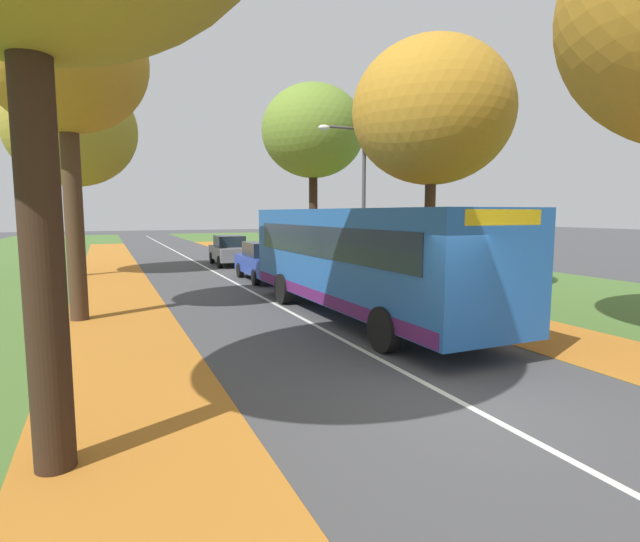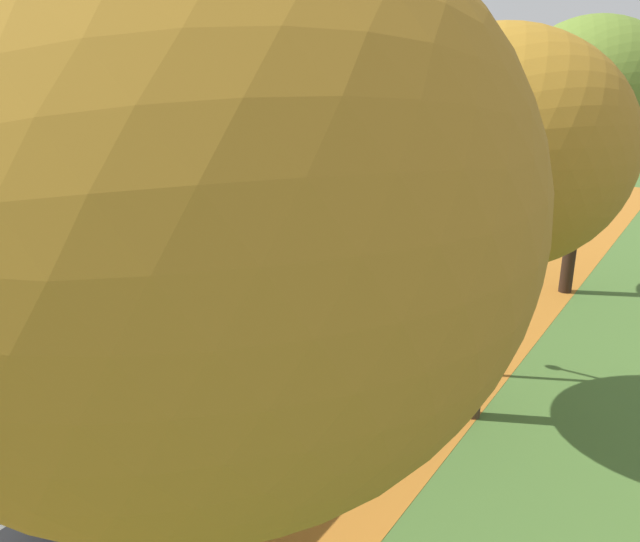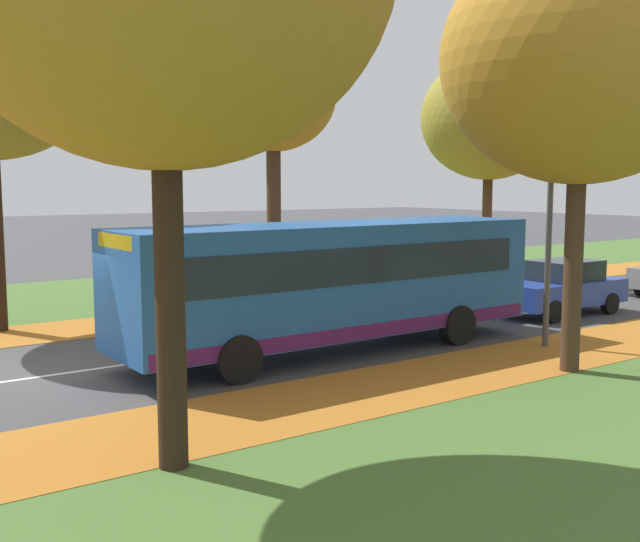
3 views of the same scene
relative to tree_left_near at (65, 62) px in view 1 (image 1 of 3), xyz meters
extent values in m
plane|color=#424244|center=(5.59, -8.79, -6.68)|extent=(160.00, 160.00, 0.00)
cube|color=#476B2D|center=(-3.61, 11.21, -6.67)|extent=(12.00, 90.00, 0.01)
cube|color=#B26B23|center=(0.99, 5.21, -6.67)|extent=(2.80, 60.00, 0.00)
cube|color=#476B2D|center=(14.79, 11.21, -6.67)|extent=(12.00, 90.00, 0.01)
cube|color=#B26B23|center=(10.19, 5.21, -6.67)|extent=(2.80, 60.00, 0.00)
cube|color=silver|center=(5.59, 11.21, -6.68)|extent=(0.12, 80.00, 0.01)
cylinder|color=black|center=(0.08, -8.59, -4.22)|extent=(0.44, 0.44, 4.92)
cylinder|color=#422D1E|center=(0.00, 0.00, -4.07)|extent=(0.47, 0.47, 5.22)
ellipsoid|color=#AD7A23|center=(0.00, 0.00, 0.08)|extent=(4.10, 4.10, 3.69)
cylinder|color=#422D1E|center=(-0.39, 10.52, -4.45)|extent=(0.40, 0.40, 4.46)
ellipsoid|color=olive|center=(-0.39, 10.52, -0.13)|extent=(5.57, 5.57, 5.01)
cylinder|color=#422D1E|center=(11.43, 0.18, -4.54)|extent=(0.39, 0.39, 4.28)
ellipsoid|color=#AD7A23|center=(11.43, 0.18, -0.30)|extent=(5.61, 5.61, 5.05)
cylinder|color=black|center=(11.22, 10.47, -4.10)|extent=(0.46, 0.46, 5.15)
ellipsoid|color=olive|center=(11.22, 10.47, 0.53)|extent=(5.49, 5.49, 4.94)
cylinder|color=#47474C|center=(9.59, 1.73, -3.68)|extent=(0.14, 0.14, 6.00)
cylinder|color=#47474C|center=(8.79, 1.73, -0.78)|extent=(1.60, 0.10, 0.10)
ellipsoid|color=silver|center=(7.99, 1.73, -0.83)|extent=(0.44, 0.28, 0.20)
cube|color=#1E5199|center=(7.09, -2.73, -4.95)|extent=(2.63, 10.43, 2.50)
cube|color=#19232D|center=(7.15, -7.87, -4.60)|extent=(2.30, 0.13, 1.30)
cube|color=#19232D|center=(7.09, -2.73, -4.55)|extent=(2.66, 9.18, 0.80)
cube|color=#4C1951|center=(7.09, -2.73, -6.02)|extent=(2.65, 10.22, 0.32)
cube|color=yellow|center=(7.15, -7.89, -3.88)|extent=(1.75, 0.10, 0.28)
cylinder|color=black|center=(8.31, -5.94, -6.20)|extent=(0.31, 0.96, 0.96)
cylinder|color=black|center=(5.94, -5.97, -6.20)|extent=(0.31, 0.96, 0.96)
cylinder|color=black|center=(8.24, 0.14, -6.20)|extent=(0.31, 0.96, 0.96)
cylinder|color=black|center=(5.86, 0.11, -6.20)|extent=(0.31, 0.96, 0.96)
cube|color=#233D9E|center=(6.99, 5.71, -6.01)|extent=(1.77, 4.23, 0.70)
cube|color=#19232D|center=(6.99, 5.86, -5.36)|extent=(1.48, 2.04, 0.60)
cylinder|color=black|center=(7.75, 4.39, -6.36)|extent=(0.23, 0.64, 0.64)
cylinder|color=black|center=(6.19, 4.42, -6.36)|extent=(0.23, 0.64, 0.64)
cylinder|color=black|center=(7.79, 7.00, -6.36)|extent=(0.23, 0.64, 0.64)
cylinder|color=black|center=(6.23, 7.02, -6.36)|extent=(0.23, 0.64, 0.64)
cube|color=slate|center=(7.06, 12.45, -6.01)|extent=(1.88, 4.27, 0.70)
cube|color=#19232D|center=(7.06, 12.60, -5.36)|extent=(1.53, 2.08, 0.60)
cylinder|color=black|center=(7.78, 11.12, -6.36)|extent=(0.25, 0.65, 0.64)
cylinder|color=black|center=(6.22, 11.19, -6.36)|extent=(0.25, 0.65, 0.64)
cylinder|color=black|center=(7.90, 13.72, -6.36)|extent=(0.25, 0.65, 0.64)
cylinder|color=black|center=(6.33, 13.79, -6.36)|extent=(0.25, 0.65, 0.64)
camera|label=1|loc=(0.69, -14.69, -3.80)|focal=28.00mm
camera|label=2|loc=(15.64, -12.87, 1.36)|focal=35.00mm
camera|label=3|loc=(20.91, -12.83, -2.80)|focal=42.00mm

